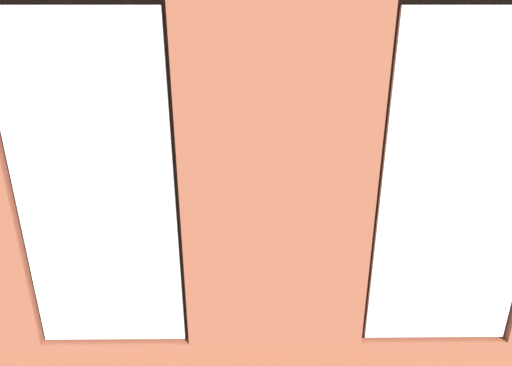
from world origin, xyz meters
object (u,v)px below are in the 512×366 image
(potted_plant_by_left_couch, at_px, (401,174))
(couch_left, at_px, (467,215))
(remote_gray, at_px, (233,217))
(potted_plant_beside_window_right, at_px, (38,284))
(potted_plant_between_couches, at_px, (379,284))
(coffee_table, at_px, (233,222))
(candle_jar, at_px, (267,207))
(potted_plant_foreground_right, at_px, (100,145))
(remote_silver, at_px, (218,213))
(potted_plant_corner_near_left, at_px, (427,151))
(table_plant_small, at_px, (194,215))
(tv_flatscreen, at_px, (25,177))
(potted_plant_near_tv, at_px, (40,229))
(cup_ceramic, at_px, (242,220))
(couch_by_window, at_px, (221,307))
(media_console, at_px, (34,221))
(potted_plant_mid_room_small, at_px, (293,187))

(potted_plant_by_left_couch, bearing_deg, couch_left, 105.74)
(remote_gray, xyz_separation_m, potted_plant_beside_window_right, (1.55, 1.65, 0.20))
(potted_plant_between_couches, bearing_deg, potted_plant_by_left_couch, -110.38)
(couch_left, distance_m, coffee_table, 2.94)
(coffee_table, distance_m, candle_jar, 0.44)
(potted_plant_by_left_couch, relative_size, potted_plant_foreground_right, 0.43)
(candle_jar, distance_m, remote_silver, 0.59)
(potted_plant_corner_near_left, distance_m, potted_plant_by_left_couch, 0.75)
(couch_left, bearing_deg, table_plant_small, -80.66)
(coffee_table, xyz_separation_m, remote_silver, (0.18, -0.11, 0.06))
(coffee_table, bearing_deg, tv_flatscreen, -6.57)
(tv_flatscreen, relative_size, potted_plant_near_tv, 0.65)
(cup_ceramic, relative_size, remote_silver, 0.52)
(coffee_table, distance_m, potted_plant_beside_window_right, 2.28)
(couch_by_window, height_order, potted_plant_corner_near_left, potted_plant_corner_near_left)
(couch_by_window, bearing_deg, remote_silver, -85.37)
(media_console, relative_size, potted_plant_mid_room_small, 1.61)
(remote_silver, height_order, tv_flatscreen, tv_flatscreen)
(potted_plant_by_left_couch, bearing_deg, table_plant_small, 31.79)
(couch_left, relative_size, potted_plant_near_tv, 1.34)
(tv_flatscreen, bearing_deg, media_console, 90.00)
(potted_plant_between_couches, bearing_deg, coffee_table, -48.59)
(couch_left, bearing_deg, remote_gray, -82.17)
(couch_left, bearing_deg, potted_plant_near_tv, -76.56)
(media_console, bearing_deg, potted_plant_foreground_right, -99.52)
(potted_plant_by_left_couch, distance_m, potted_plant_mid_room_small, 1.89)
(remote_silver, xyz_separation_m, potted_plant_mid_room_small, (-0.97, -0.85, -0.01))
(couch_left, bearing_deg, cup_ceramic, -79.31)
(potted_plant_foreground_right, bearing_deg, cup_ceramic, 135.48)
(potted_plant_between_couches, xyz_separation_m, potted_plant_foreground_right, (3.52, -3.64, 0.15))
(remote_gray, relative_size, potted_plant_near_tv, 0.12)
(candle_jar, bearing_deg, coffee_table, 21.02)
(potted_plant_between_couches, bearing_deg, remote_silver, -46.94)
(potted_plant_near_tv, bearing_deg, potted_plant_by_left_couch, -151.97)
(cup_ceramic, xyz_separation_m, remote_gray, (0.11, -0.13, -0.03))
(potted_plant_between_couches, bearing_deg, remote_gray, -48.59)
(candle_jar, bearing_deg, potted_plant_foreground_right, -37.31)
(couch_left, distance_m, potted_plant_corner_near_left, 1.90)
(potted_plant_near_tv, bearing_deg, potted_plant_beside_window_right, 112.30)
(remote_silver, relative_size, potted_plant_corner_near_left, 0.19)
(couch_by_window, xyz_separation_m, potted_plant_between_couches, (-1.38, -0.04, 0.20))
(cup_ceramic, bearing_deg, couch_left, -171.60)
(couch_by_window, distance_m, remote_gray, 1.55)
(potted_plant_mid_room_small, bearing_deg, remote_gray, 50.50)
(table_plant_small, bearing_deg, couch_left, -172.95)
(potted_plant_corner_near_left, relative_size, potted_plant_mid_room_small, 1.40)
(remote_gray, distance_m, tv_flatscreen, 2.55)
(media_console, relative_size, potted_plant_by_left_couch, 1.97)
(couch_by_window, bearing_deg, couch_left, -148.35)
(remote_gray, height_order, potted_plant_foreground_right, potted_plant_foreground_right)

